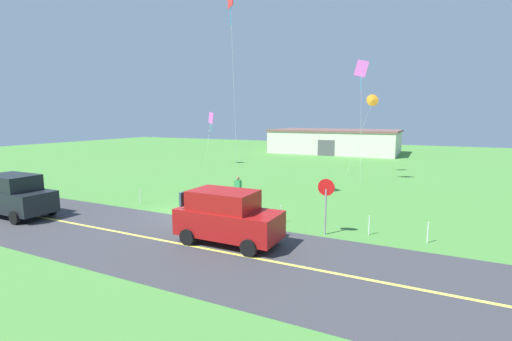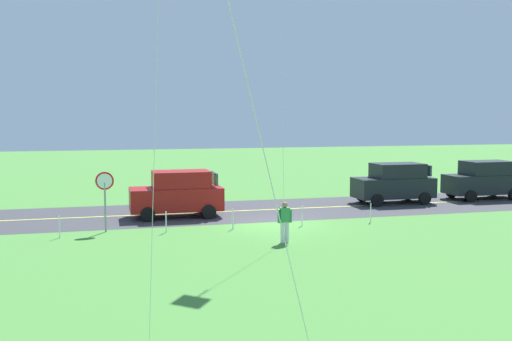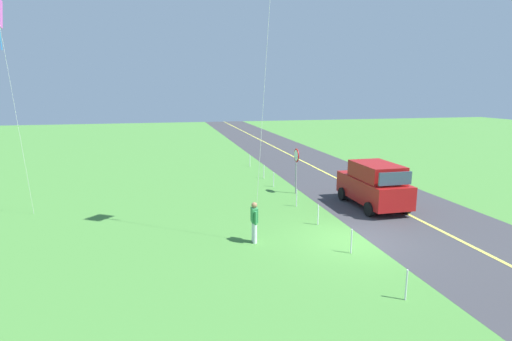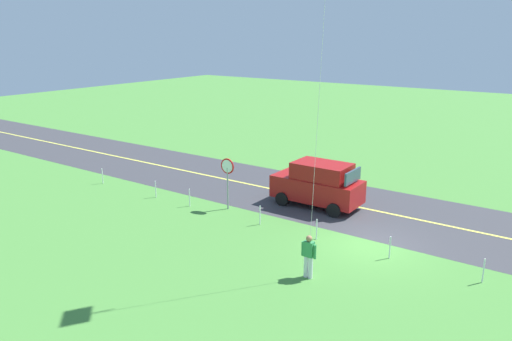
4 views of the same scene
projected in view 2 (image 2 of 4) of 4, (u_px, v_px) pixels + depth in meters
The scene contains 13 objects.
ground_plane at pixel (274, 225), 26.64m from camera, with size 120.00×120.00×0.10m, color #478438.
asphalt_road at pixel (252, 210), 30.49m from camera, with size 120.00×7.00×0.00m, color #38383D.
road_centre_stripe at pixel (252, 210), 30.49m from camera, with size 120.00×0.16×0.00m, color #E5E04C.
car_suv_foreground at pixel (178, 193), 28.42m from camera, with size 4.40×2.12×2.24m.
car_parked_west_near at pixel (394, 183), 32.88m from camera, with size 4.40×2.12×2.24m.
car_parked_west_far at pixel (484, 179), 34.56m from camera, with size 4.40×2.12×2.24m.
stop_sign at pixel (105, 190), 24.70m from camera, with size 0.76×0.08×2.56m.
person_adult_near at pixel (285, 221), 22.68m from camera, with size 0.58×0.22×1.60m.
fence_post_0 at pixel (371, 213), 27.04m from camera, with size 0.05×0.05×0.90m, color silver.
fence_post_1 at pixel (302, 216), 26.20m from camera, with size 0.05×0.05×0.90m, color silver.
fence_post_2 at pixel (233, 219), 25.40m from camera, with size 0.05×0.05×0.90m, color silver.
fence_post_3 at pixel (166, 222), 24.68m from camera, with size 0.05×0.05×0.90m, color silver.
fence_post_4 at pixel (59, 227), 23.61m from camera, with size 0.05×0.05×0.90m, color silver.
Camera 2 is at (7.44, 25.23, 4.93)m, focal length 41.27 mm.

